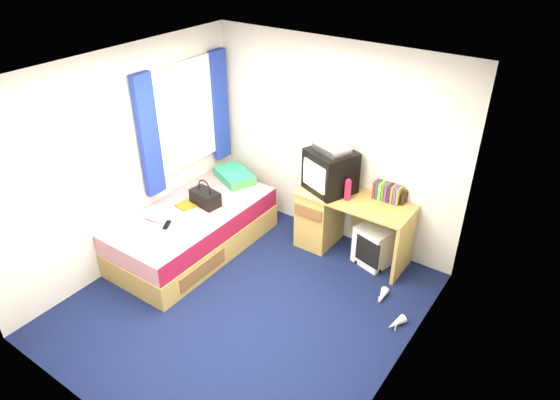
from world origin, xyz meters
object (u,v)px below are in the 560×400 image
Objects in this scene: towel at (192,222)px; colour_swatch_fan at (149,235)px; pillow at (234,176)px; bed at (194,230)px; desk at (333,217)px; crt_tv at (330,171)px; storage_cube at (375,245)px; vcr at (332,148)px; aerosol_can at (349,185)px; pink_water_bottle at (348,190)px; remote_control at (167,225)px; white_heels at (389,309)px; handbag at (205,197)px; water_bottle at (154,218)px; picture_frame at (404,198)px; magazine at (189,204)px.

towel reaches higher than colour_swatch_fan.
bed is at bearing -84.99° from pillow.
crt_tv reaches higher than desk.
storage_cube is 1.23× the size of vcr.
crt_tv reaches higher than aerosol_can.
aerosol_can is 2.28m from colour_swatch_fan.
crt_tv reaches higher than bed.
pink_water_bottle is at bearing 4.24° from vcr.
crt_tv is 1.92m from remote_control.
pink_water_bottle reaches higher than white_heels.
aerosol_can is 1.67m from handbag.
crt_tv is (-0.07, -0.00, 0.59)m from desk.
pink_water_bottle is 1.44× the size of remote_control.
bed is 2.12m from storage_cube.
towel is at bearing 21.13° from water_bottle.
remote_control reaches higher than storage_cube.
picture_frame is at bearing 41.42° from colour_swatch_fan.
magazine is 1.27× the size of colour_swatch_fan.
desk is 1.70m from magazine.
pillow reaches higher than white_heels.
colour_swatch_fan is (-1.26, -1.64, -0.73)m from vcr.
pillow is 1.43× the size of vcr.
remote_control is (0.02, 0.24, 0.00)m from colour_swatch_fan.
handbag reaches higher than storage_cube.
towel is at bearing -130.75° from desk.
desk reaches higher than storage_cube.
storage_cube is (0.56, -0.01, -0.17)m from desk.
pillow is 2.73× the size of water_bottle.
desk is 0.51m from pink_water_bottle.
aerosol_can is (0.20, 0.09, -0.16)m from crt_tv.
pink_water_bottle is (0.27, -0.08, -0.13)m from crt_tv.
towel is (-1.63, -1.24, 0.36)m from storage_cube.
magazine is (-1.34, -0.94, -0.73)m from vcr.
handbag reaches higher than desk.
desk is 9.29× the size of picture_frame.
desk is 1.92m from remote_control.
desk is at bearing -159.60° from picture_frame.
towel is at bearing -137.46° from pink_water_bottle.
bed is 0.46m from towel.
pillow reaches higher than storage_cube.
towel is at bearing -131.98° from aerosol_can.
remote_control is at bearing -128.47° from storage_cube.
water_bottle is at bearing -164.27° from white_heels.
colour_swatch_fan is at bearing -54.40° from water_bottle.
pillow is 1.49m from colour_swatch_fan.
aerosol_can is (-0.07, 0.17, -0.03)m from pink_water_bottle.
pillow is 1.98m from storage_cube.
bed is 0.54m from water_bottle.
picture_frame is 0.88× the size of remote_control.
remote_control is at bearing -86.38° from handbag.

